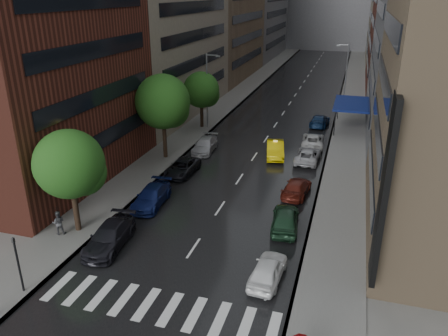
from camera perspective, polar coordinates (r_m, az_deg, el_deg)
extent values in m
plane|color=gray|center=(26.57, -7.12, -14.81)|extent=(220.00, 220.00, 0.00)
cube|color=black|center=(71.62, 9.09, 9.08)|extent=(14.00, 140.00, 0.01)
cube|color=gray|center=(73.30, 2.02, 9.69)|extent=(4.00, 140.00, 0.15)
cube|color=gray|center=(71.03, 16.36, 8.41)|extent=(4.00, 140.00, 0.15)
cube|color=silver|center=(27.94, -20.76, -14.17)|extent=(0.55, 2.80, 0.01)
cube|color=silver|center=(27.21, -18.31, -14.89)|extent=(0.55, 2.80, 0.01)
cube|color=silver|center=(26.52, -15.72, -15.63)|extent=(0.55, 2.80, 0.01)
cube|color=silver|center=(25.90, -12.97, -16.36)|extent=(0.55, 2.80, 0.01)
cube|color=silver|center=(25.34, -10.08, -17.09)|extent=(0.55, 2.80, 0.01)
cube|color=silver|center=(24.84, -7.03, -17.81)|extent=(0.55, 2.80, 0.01)
cube|color=silver|center=(24.42, -3.85, -18.51)|extent=(0.55, 2.80, 0.01)
cube|color=silver|center=(24.06, -0.54, -19.17)|extent=(0.55, 2.80, 0.01)
cube|color=silver|center=(23.79, 2.89, -19.79)|extent=(0.55, 2.80, 0.01)
cube|color=silver|center=(23.59, 6.41, -20.35)|extent=(0.55, 2.80, 0.01)
cube|color=maroon|center=(39.56, -21.83, 16.47)|extent=(8.00, 20.00, 26.00)
cube|color=#937A5B|center=(86.79, 0.57, 18.94)|extent=(8.00, 28.00, 22.00)
cube|color=slate|center=(55.69, 23.75, 16.39)|extent=(8.00, 28.00, 24.00)
cube|color=black|center=(23.32, 20.16, -3.07)|extent=(0.30, 2.20, 10.00)
cylinder|color=#382619|center=(32.13, -18.85, -4.63)|extent=(0.40, 0.40, 4.13)
sphere|color=#1E5116|center=(30.93, -19.55, 0.50)|extent=(4.72, 4.72, 4.72)
cylinder|color=#382619|center=(44.26, -7.77, 4.13)|extent=(0.40, 0.40, 4.71)
sphere|color=#1E5116|center=(43.31, -8.01, 8.58)|extent=(5.38, 5.38, 5.38)
cylinder|color=#382619|center=(54.33, -2.93, 7.22)|extent=(0.40, 0.40, 3.82)
sphere|color=#1E5116|center=(53.66, -2.99, 10.17)|extent=(4.36, 4.36, 4.36)
imported|color=yellow|center=(45.06, 6.70, 2.44)|extent=(2.67, 5.13, 1.61)
imported|color=black|center=(30.27, -14.73, -8.66)|extent=(2.64, 5.43, 1.52)
imported|color=#111B51|center=(35.21, -9.44, -3.68)|extent=(2.37, 5.16, 1.46)
imported|color=black|center=(40.69, -5.47, 0.07)|extent=(2.37, 4.84, 1.32)
imported|color=#A09FA5|center=(46.35, -2.50, 3.02)|extent=(2.31, 5.04, 1.43)
imported|color=white|center=(26.40, 5.74, -13.09)|extent=(1.95, 4.30, 1.43)
imported|color=#1B3D26|center=(31.66, 8.01, -6.56)|extent=(2.36, 4.86, 1.60)
imported|color=#601C13|center=(36.88, 9.45, -2.54)|extent=(2.27, 4.78, 1.34)
imported|color=#AFAFB4|center=(44.27, 10.88, 1.64)|extent=(2.37, 4.92, 1.35)
imported|color=silver|center=(48.87, 11.54, 3.58)|extent=(2.59, 5.11, 1.38)
imported|color=#0E2243|center=(56.55, 12.39, 6.08)|extent=(2.40, 5.10, 1.44)
imported|color=#4B4B50|center=(32.48, -20.82, -6.69)|extent=(1.06, 0.98, 1.74)
imported|color=black|center=(32.13, -21.00, -5.47)|extent=(0.96, 0.98, 0.88)
cylinder|color=black|center=(27.20, -25.21, -11.59)|extent=(0.12, 0.12, 3.20)
imported|color=black|center=(26.50, -25.71, -9.05)|extent=(0.18, 0.15, 0.90)
cylinder|color=gray|center=(53.26, -2.23, 9.96)|extent=(0.18, 0.18, 9.00)
cube|color=gray|center=(52.10, -0.80, 14.39)|extent=(0.50, 0.22, 0.16)
cylinder|color=gray|center=(65.23, 15.61, 11.45)|extent=(0.18, 0.18, 9.00)
cube|color=gray|center=(64.68, 14.72, 15.23)|extent=(0.50, 0.22, 0.16)
cube|color=navy|center=(55.72, 16.30, 8.06)|extent=(4.00, 8.00, 0.25)
cylinder|color=black|center=(52.44, 14.27, 5.71)|extent=(0.12, 0.12, 3.00)
cylinder|color=black|center=(59.79, 14.71, 7.66)|extent=(0.12, 0.12, 3.00)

